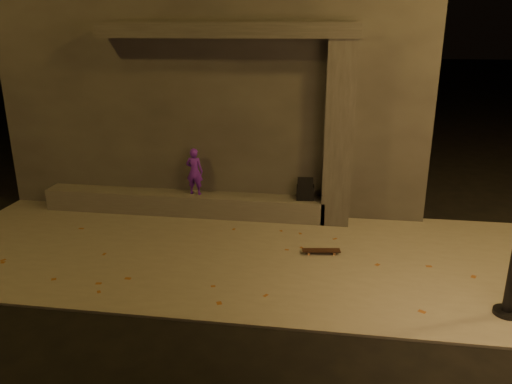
% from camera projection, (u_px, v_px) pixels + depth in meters
% --- Properties ---
extents(ground, '(120.00, 120.00, 0.00)m').
position_uv_depth(ground, '(211.00, 315.00, 6.99)').
color(ground, black).
rests_on(ground, ground).
extents(sidewalk, '(11.00, 4.40, 0.04)m').
position_uv_depth(sidewalk, '(237.00, 253.00, 8.86)').
color(sidewalk, '#69645C').
rests_on(sidewalk, ground).
extents(building, '(9.00, 5.10, 5.22)m').
position_uv_depth(building, '(230.00, 79.00, 12.40)').
color(building, '#363431').
rests_on(building, ground).
extents(ledge, '(6.00, 0.55, 0.45)m').
position_uv_depth(ledge, '(183.00, 203.00, 10.64)').
color(ledge, '#514F49').
rests_on(ledge, sidewalk).
extents(column, '(0.55, 0.55, 3.60)m').
position_uv_depth(column, '(339.00, 135.00, 9.68)').
color(column, '#363431').
rests_on(column, sidewalk).
extents(canopy, '(5.00, 0.70, 0.28)m').
position_uv_depth(canopy, '(227.00, 30.00, 9.43)').
color(canopy, '#363431').
rests_on(canopy, column).
extents(skateboarder, '(0.38, 0.27, 0.99)m').
position_uv_depth(skateboarder, '(195.00, 171.00, 10.37)').
color(skateboarder, '#5B1BB4').
rests_on(skateboarder, ledge).
extents(backpack, '(0.36, 0.25, 0.50)m').
position_uv_depth(backpack, '(305.00, 191.00, 10.14)').
color(backpack, black).
rests_on(backpack, ledge).
extents(skateboard, '(0.69, 0.27, 0.07)m').
position_uv_depth(skateboard, '(321.00, 251.00, 8.78)').
color(skateboard, black).
rests_on(skateboard, sidewalk).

